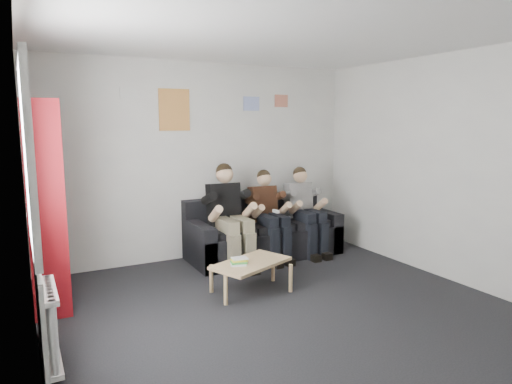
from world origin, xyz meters
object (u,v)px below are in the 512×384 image
(person_middle, at_px, (270,215))
(person_right, at_px, (306,211))
(sofa, at_px, (263,235))
(person_left, at_px, (230,216))
(bookshelf, at_px, (46,205))
(coffee_table, at_px, (251,265))

(person_middle, height_order, person_right, person_right)
(sofa, distance_m, person_left, 0.73)
(person_right, bearing_deg, sofa, 167.51)
(person_right, bearing_deg, person_middle, -174.49)
(bookshelf, distance_m, person_middle, 2.84)
(person_left, bearing_deg, person_right, 4.93)
(bookshelf, bearing_deg, person_right, 7.77)
(bookshelf, bearing_deg, sofa, 12.71)
(person_middle, bearing_deg, coffee_table, -125.00)
(person_middle, bearing_deg, sofa, 93.61)
(coffee_table, bearing_deg, person_right, 35.61)
(sofa, distance_m, person_right, 0.71)
(bookshelf, relative_size, person_left, 1.56)
(coffee_table, xyz_separation_m, person_middle, (0.80, 1.00, 0.31))
(person_left, bearing_deg, bookshelf, -168.02)
(coffee_table, distance_m, person_right, 1.74)
(person_left, bearing_deg, person_middle, 5.24)
(person_middle, relative_size, person_right, 0.99)
(person_left, relative_size, person_middle, 1.09)
(bookshelf, xyz_separation_m, person_middle, (2.79, 0.29, -0.43))
(person_left, bearing_deg, sofa, 23.20)
(person_left, bearing_deg, coffee_table, -96.82)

